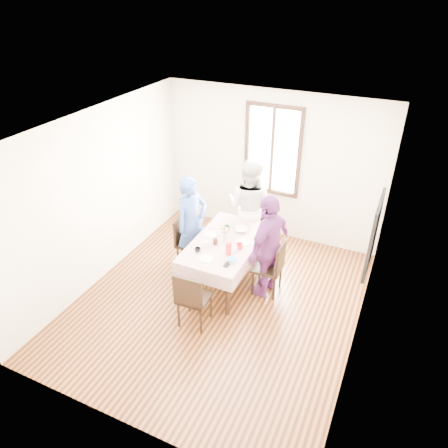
# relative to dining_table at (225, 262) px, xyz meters

# --- Properties ---
(ground) EXTENTS (4.50, 4.50, 0.00)m
(ground) POSITION_rel_dining_table_xyz_m (0.11, -0.51, -0.38)
(ground) COLOR black
(ground) RESTS_ON ground
(back_wall) EXTENTS (4.00, 0.00, 4.00)m
(back_wall) POSITION_rel_dining_table_xyz_m (0.11, 1.74, 0.98)
(back_wall) COLOR beige
(back_wall) RESTS_ON ground
(right_wall) EXTENTS (0.00, 4.50, 4.50)m
(right_wall) POSITION_rel_dining_table_xyz_m (2.11, -0.51, 0.98)
(right_wall) COLOR beige
(right_wall) RESTS_ON ground
(window_frame) EXTENTS (1.02, 0.06, 1.62)m
(window_frame) POSITION_rel_dining_table_xyz_m (0.11, 1.72, 1.27)
(window_frame) COLOR black
(window_frame) RESTS_ON back_wall
(window_pane) EXTENTS (0.90, 0.02, 1.50)m
(window_pane) POSITION_rel_dining_table_xyz_m (0.11, 1.73, 1.27)
(window_pane) COLOR white
(window_pane) RESTS_ON back_wall
(art_poster) EXTENTS (0.04, 0.76, 0.96)m
(art_poster) POSITION_rel_dining_table_xyz_m (2.09, -0.21, 1.18)
(art_poster) COLOR red
(art_poster) RESTS_ON right_wall
(dining_table) EXTENTS (0.82, 1.50, 0.75)m
(dining_table) POSITION_rel_dining_table_xyz_m (0.00, 0.00, 0.00)
(dining_table) COLOR black
(dining_table) RESTS_ON ground
(tablecloth) EXTENTS (0.94, 1.62, 0.01)m
(tablecloth) POSITION_rel_dining_table_xyz_m (0.00, 0.00, 0.38)
(tablecloth) COLOR #560D19
(tablecloth) RESTS_ON dining_table
(chair_left) EXTENTS (0.44, 0.44, 0.91)m
(chair_left) POSITION_rel_dining_table_xyz_m (-0.69, 0.14, 0.08)
(chair_left) COLOR black
(chair_left) RESTS_ON ground
(chair_right) EXTENTS (0.43, 0.43, 0.91)m
(chair_right) POSITION_rel_dining_table_xyz_m (0.69, 0.05, 0.08)
(chair_right) COLOR black
(chair_right) RESTS_ON ground
(chair_far) EXTENTS (0.46, 0.46, 0.91)m
(chair_far) POSITION_rel_dining_table_xyz_m (0.00, 1.03, 0.08)
(chair_far) COLOR black
(chair_far) RESTS_ON ground
(chair_near) EXTENTS (0.44, 0.44, 0.91)m
(chair_near) POSITION_rel_dining_table_xyz_m (0.00, -1.03, 0.08)
(chair_near) COLOR black
(chair_near) RESTS_ON ground
(person_left) EXTENTS (0.58, 0.70, 1.64)m
(person_left) POSITION_rel_dining_table_xyz_m (-0.67, 0.14, 0.45)
(person_left) COLOR #324F94
(person_left) RESTS_ON ground
(person_far) EXTENTS (0.92, 0.76, 1.73)m
(person_far) POSITION_rel_dining_table_xyz_m (0.00, 1.01, 0.49)
(person_far) COLOR silver
(person_far) RESTS_ON ground
(person_right) EXTENTS (0.60, 1.05, 1.68)m
(person_right) POSITION_rel_dining_table_xyz_m (0.67, 0.05, 0.47)
(person_right) COLOR #672969
(person_right) RESTS_ON ground
(mug_black) EXTENTS (0.10, 0.10, 0.07)m
(mug_black) POSITION_rel_dining_table_xyz_m (-0.26, -0.42, 0.42)
(mug_black) COLOR black
(mug_black) RESTS_ON tablecloth
(mug_flag) EXTENTS (0.11, 0.11, 0.09)m
(mug_flag) POSITION_rel_dining_table_xyz_m (0.28, -0.09, 0.43)
(mug_flag) COLOR red
(mug_flag) RESTS_ON tablecloth
(mug_green) EXTENTS (0.10, 0.10, 0.08)m
(mug_green) POSITION_rel_dining_table_xyz_m (-0.12, 0.31, 0.43)
(mug_green) COLOR #0C7226
(mug_green) RESTS_ON tablecloth
(serving_bowl) EXTENTS (0.25, 0.25, 0.05)m
(serving_bowl) POSITION_rel_dining_table_xyz_m (0.11, 0.38, 0.41)
(serving_bowl) COLOR white
(serving_bowl) RESTS_ON tablecloth
(juice_carton) EXTENTS (0.07, 0.07, 0.20)m
(juice_carton) POSITION_rel_dining_table_xyz_m (0.18, -0.29, 0.49)
(juice_carton) COLOR red
(juice_carton) RESTS_ON tablecloth
(butter_tub) EXTENTS (0.10, 0.10, 0.05)m
(butter_tub) POSITION_rel_dining_table_xyz_m (0.32, -0.46, 0.41)
(butter_tub) COLOR white
(butter_tub) RESTS_ON tablecloth
(jam_jar) EXTENTS (0.07, 0.07, 0.10)m
(jam_jar) POSITION_rel_dining_table_xyz_m (-0.10, -0.14, 0.44)
(jam_jar) COLOR black
(jam_jar) RESTS_ON tablecloth
(drinking_glass) EXTENTS (0.07, 0.07, 0.10)m
(drinking_glass) POSITION_rel_dining_table_xyz_m (-0.19, -0.27, 0.44)
(drinking_glass) COLOR silver
(drinking_glass) RESTS_ON tablecloth
(smartphone) EXTENTS (0.07, 0.15, 0.01)m
(smartphone) POSITION_rel_dining_table_xyz_m (0.27, -0.54, 0.39)
(smartphone) COLOR black
(smartphone) RESTS_ON tablecloth
(flower_vase) EXTENTS (0.06, 0.06, 0.12)m
(flower_vase) POSITION_rel_dining_table_xyz_m (-0.03, 0.02, 0.45)
(flower_vase) COLOR silver
(flower_vase) RESTS_ON tablecloth
(plate_left) EXTENTS (0.20, 0.20, 0.01)m
(plate_left) POSITION_rel_dining_table_xyz_m (-0.29, 0.08, 0.39)
(plate_left) COLOR white
(plate_left) RESTS_ON tablecloth
(plate_right) EXTENTS (0.20, 0.20, 0.01)m
(plate_right) POSITION_rel_dining_table_xyz_m (0.26, 0.08, 0.39)
(plate_right) COLOR white
(plate_right) RESTS_ON tablecloth
(plate_near) EXTENTS (0.20, 0.20, 0.01)m
(plate_near) POSITION_rel_dining_table_xyz_m (-0.06, -0.54, 0.39)
(plate_near) COLOR white
(plate_near) RESTS_ON tablecloth
(butter_lid) EXTENTS (0.12, 0.12, 0.01)m
(butter_lid) POSITION_rel_dining_table_xyz_m (0.32, -0.46, 0.44)
(butter_lid) COLOR blue
(butter_lid) RESTS_ON butter_tub
(flower_bunch) EXTENTS (0.09, 0.09, 0.10)m
(flower_bunch) POSITION_rel_dining_table_xyz_m (-0.03, 0.02, 0.56)
(flower_bunch) COLOR yellow
(flower_bunch) RESTS_ON flower_vase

